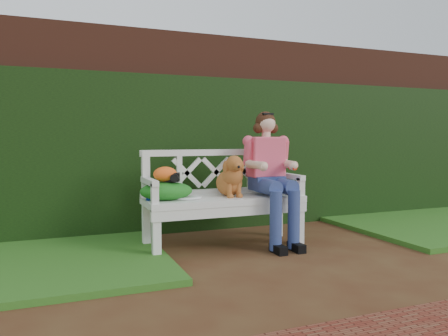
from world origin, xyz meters
name	(u,v)px	position (x,y,z in m)	size (l,w,h in m)	color
ground	(318,265)	(0.00, 0.00, 0.00)	(60.00, 60.00, 0.00)	#422112
brick_wall	(229,132)	(0.00, 1.90, 1.10)	(10.00, 0.30, 2.20)	#5C2D1E
ivy_hedge	(237,154)	(0.00, 1.68, 0.85)	(10.00, 0.18, 1.70)	#16330C
grass_left	(0,264)	(-2.40, 0.90, 0.03)	(2.60, 2.00, 0.05)	#27521F
grass_right	(445,221)	(2.40, 0.90, 0.03)	(2.60, 2.00, 0.05)	#27521F
garden_bench	(224,222)	(-0.48, 0.85, 0.24)	(1.58, 0.60, 0.48)	white
seated_woman	(268,182)	(-0.03, 0.83, 0.61)	(0.51, 0.68, 1.21)	#D53A47
dog	(230,175)	(-0.42, 0.85, 0.68)	(0.26, 0.36, 0.40)	olive
tennis_racket	(184,197)	(-0.89, 0.84, 0.49)	(0.53, 0.22, 0.03)	silver
green_bag	(166,190)	(-1.04, 0.86, 0.56)	(0.47, 0.37, 0.16)	#358433
camera_item	(173,177)	(-0.98, 0.84, 0.68)	(0.12, 0.09, 0.08)	black
baseball_glove	(165,174)	(-1.05, 0.86, 0.71)	(0.21, 0.16, 0.14)	#F65D1A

